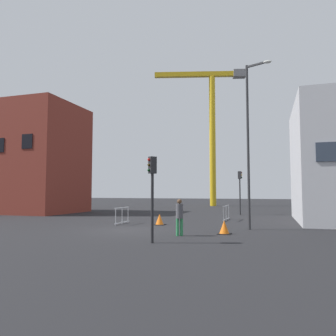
# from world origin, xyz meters

# --- Properties ---
(ground) EXTENTS (160.00, 160.00, 0.00)m
(ground) POSITION_xyz_m (0.00, 0.00, 0.00)
(ground) COLOR black
(brick_building) EXTENTS (10.17, 7.60, 10.71)m
(brick_building) POSITION_xyz_m (-15.93, 10.80, 5.36)
(brick_building) COLOR maroon
(brick_building) RESTS_ON ground
(construction_crane) EXTENTS (13.34, 4.35, 20.16)m
(construction_crane) POSITION_xyz_m (-0.69, 31.04, 13.17)
(construction_crane) COLOR gold
(construction_crane) RESTS_ON ground
(streetlamp_tall) EXTENTS (1.42, 0.68, 9.24)m
(streetlamp_tall) POSITION_xyz_m (6.37, 2.14, 5.25)
(streetlamp_tall) COLOR #2D2D30
(streetlamp_tall) RESTS_ON ground
(traffic_light_corner) EXTENTS (0.36, 0.37, 3.54)m
(traffic_light_corner) POSITION_xyz_m (2.71, -3.70, 2.40)
(traffic_light_corner) COLOR #232326
(traffic_light_corner) RESTS_ON ground
(traffic_light_island) EXTENTS (0.39, 0.28, 3.93)m
(traffic_light_island) POSITION_xyz_m (4.79, 13.75, 2.64)
(traffic_light_island) COLOR #232326
(traffic_light_island) RESTS_ON ground
(pedestrian_walking) EXTENTS (0.34, 0.34, 1.73)m
(pedestrian_walking) POSITION_xyz_m (3.22, -1.31, 1.01)
(pedestrian_walking) COLOR #2D844C
(pedestrian_walking) RESTS_ON ground
(safety_barrier_front) EXTENTS (0.13, 1.91, 1.08)m
(safety_barrier_front) POSITION_xyz_m (-1.77, 2.94, 0.56)
(safety_barrier_front) COLOR #B2B5BA
(safety_barrier_front) RESTS_ON ground
(safety_barrier_left_run) EXTENTS (0.18, 2.36, 1.08)m
(safety_barrier_left_run) POSITION_xyz_m (4.31, 7.53, 0.56)
(safety_barrier_left_run) COLOR gray
(safety_barrier_left_run) RESTS_ON ground
(traffic_cone_by_barrier) EXTENTS (0.66, 0.66, 0.66)m
(traffic_cone_by_barrier) POSITION_xyz_m (5.16, -0.02, 0.31)
(traffic_cone_by_barrier) COLOR black
(traffic_cone_by_barrier) RESTS_ON ground
(traffic_cone_on_verge) EXTENTS (0.68, 0.68, 0.69)m
(traffic_cone_on_verge) POSITION_xyz_m (0.68, 3.26, 0.32)
(traffic_cone_on_verge) COLOR black
(traffic_cone_on_verge) RESTS_ON ground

